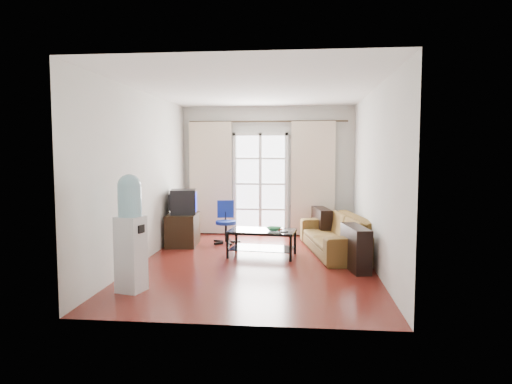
% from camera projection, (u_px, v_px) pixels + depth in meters
% --- Properties ---
extents(floor, '(5.20, 5.20, 0.00)m').
position_uv_depth(floor, '(255.00, 263.00, 7.17)').
color(floor, maroon).
rests_on(floor, ground).
extents(ceiling, '(5.20, 5.20, 0.00)m').
position_uv_depth(ceiling, '(255.00, 89.00, 6.93)').
color(ceiling, white).
rests_on(ceiling, wall_back).
extents(wall_back, '(3.60, 0.02, 2.70)m').
position_uv_depth(wall_back, '(268.00, 171.00, 9.63)').
color(wall_back, silver).
rests_on(wall_back, floor).
extents(wall_front, '(3.60, 0.02, 2.70)m').
position_uv_depth(wall_front, '(229.00, 192.00, 4.47)').
color(wall_front, silver).
rests_on(wall_front, floor).
extents(wall_left, '(0.02, 5.20, 2.70)m').
position_uv_depth(wall_left, '(143.00, 177.00, 7.23)').
color(wall_left, silver).
rests_on(wall_left, floor).
extents(wall_right, '(0.02, 5.20, 2.70)m').
position_uv_depth(wall_right, '(374.00, 178.00, 6.87)').
color(wall_right, silver).
rests_on(wall_right, floor).
extents(french_door, '(1.16, 0.06, 2.15)m').
position_uv_depth(french_door, '(260.00, 184.00, 9.61)').
color(french_door, white).
rests_on(french_door, wall_back).
extents(curtain_rod, '(3.30, 0.04, 0.04)m').
position_uv_depth(curtain_rod, '(267.00, 121.00, 9.44)').
color(curtain_rod, '#4C3F2D').
rests_on(curtain_rod, wall_back).
extents(curtain_left, '(0.90, 0.07, 2.35)m').
position_uv_depth(curtain_left, '(211.00, 178.00, 9.64)').
color(curtain_left, beige).
rests_on(curtain_left, curtain_rod).
extents(curtain_right, '(0.90, 0.07, 2.35)m').
position_uv_depth(curtain_right, '(313.00, 179.00, 9.43)').
color(curtain_right, beige).
rests_on(curtain_right, curtain_rod).
extents(radiator, '(0.64, 0.12, 0.64)m').
position_uv_depth(radiator, '(305.00, 220.00, 9.54)').
color(radiator, gray).
rests_on(radiator, floor).
extents(sofa, '(2.53, 1.66, 0.65)m').
position_uv_depth(sofa, '(336.00, 234.00, 7.90)').
color(sofa, brown).
rests_on(sofa, floor).
extents(coffee_table, '(1.16, 0.75, 0.45)m').
position_uv_depth(coffee_table, '(262.00, 239.00, 7.63)').
color(coffee_table, silver).
rests_on(coffee_table, floor).
extents(bowl, '(0.40, 0.40, 0.06)m').
position_uv_depth(bowl, '(274.00, 229.00, 7.55)').
color(bowl, '#2E8048').
rests_on(bowl, coffee_table).
extents(book, '(0.39, 0.39, 0.02)m').
position_uv_depth(book, '(272.00, 229.00, 7.60)').
color(book, maroon).
rests_on(book, coffee_table).
extents(remote, '(0.15, 0.11, 0.02)m').
position_uv_depth(remote, '(284.00, 232.00, 7.39)').
color(remote, black).
rests_on(remote, coffee_table).
extents(tv_stand, '(0.60, 0.85, 0.59)m').
position_uv_depth(tv_stand, '(183.00, 229.00, 8.55)').
color(tv_stand, black).
rests_on(tv_stand, floor).
extents(crt_tv, '(0.57, 0.58, 0.46)m').
position_uv_depth(crt_tv, '(182.00, 202.00, 8.50)').
color(crt_tv, black).
rests_on(crt_tv, tv_stand).
extents(task_chair, '(0.65, 0.65, 0.81)m').
position_uv_depth(task_chair, '(226.00, 231.00, 8.75)').
color(task_chair, black).
rests_on(task_chair, floor).
extents(water_cooler, '(0.36, 0.36, 1.47)m').
position_uv_depth(water_cooler, '(130.00, 231.00, 5.65)').
color(water_cooler, silver).
rests_on(water_cooler, floor).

